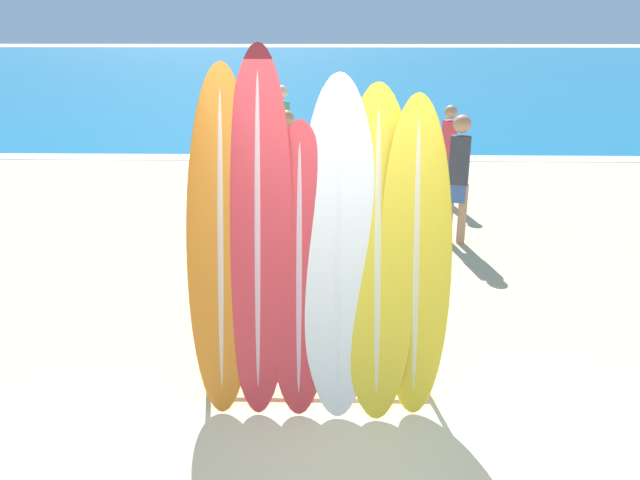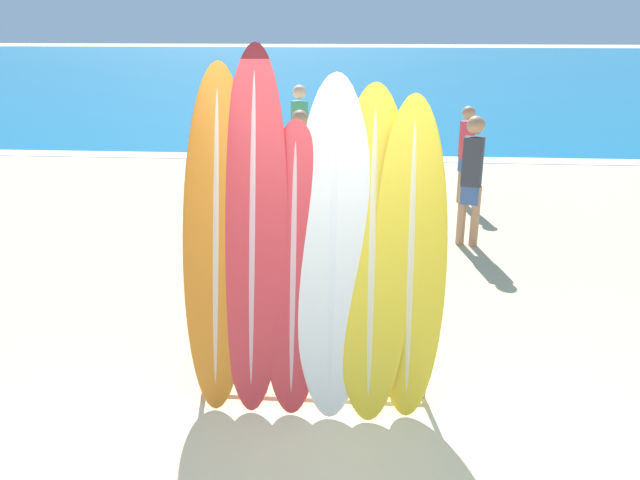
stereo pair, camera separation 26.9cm
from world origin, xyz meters
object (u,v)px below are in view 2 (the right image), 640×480
object	(u,v)px
surfboard_slot_0	(217,238)
surfboard_slot_2	(294,268)
surfboard_slot_4	(372,252)
surfboard_slot_5	(411,258)
surfboard_rack	(312,334)
person_far_left	(466,151)
surfboard_slot_1	(253,230)
person_mid_beach	(472,177)
surfboard_slot_3	(333,246)
person_far_right	(300,164)
person_near_water	(300,132)

from	to	relation	value
surfboard_slot_0	surfboard_slot_2	world-z (taller)	surfboard_slot_0
surfboard_slot_4	surfboard_slot_5	size ratio (longest dim) A/B	1.03
surfboard_rack	person_far_left	world-z (taller)	person_far_left
surfboard_slot_1	person_mid_beach	world-z (taller)	surfboard_slot_1
person_mid_beach	person_far_left	size ratio (longest dim) A/B	1.09
surfboard_slot_0	surfboard_rack	bearing A→B (deg)	-3.87
surfboard_slot_0	person_far_left	size ratio (longest dim) A/B	1.63
surfboard_slot_3	person_far_right	distance (m)	4.21
surfboard_slot_5	surfboard_slot_4	bearing A→B (deg)	174.77
surfboard_slot_3	person_near_water	xyz separation A→B (m)	(-0.93, 6.45, -0.26)
surfboard_slot_2	surfboard_slot_5	bearing A→B (deg)	1.10
surfboard_slot_1	person_far_right	bearing A→B (deg)	91.33
surfboard_slot_5	person_far_left	xyz separation A→B (m)	(1.21, 5.54, -0.31)
surfboard_slot_5	surfboard_rack	bearing A→B (deg)	-178.51
surfboard_slot_3	person_far_right	size ratio (longest dim) A/B	1.48
surfboard_slot_4	person_far_right	xyz separation A→B (m)	(-0.96, 4.15, -0.28)
surfboard_rack	surfboard_slot_2	bearing A→B (deg)	179.03
surfboard_rack	surfboard_slot_0	world-z (taller)	surfboard_slot_0
surfboard_slot_0	person_far_right	xyz separation A→B (m)	(0.17, 4.14, -0.36)
person_far_right	person_near_water	bearing A→B (deg)	-62.30
surfboard_slot_4	surfboard_slot_0	bearing A→B (deg)	179.82
person_mid_beach	surfboard_slot_3	bearing A→B (deg)	-95.81
surfboard_slot_3	person_far_left	size ratio (longest dim) A/B	1.58
person_near_water	surfboard_slot_2	bearing A→B (deg)	-48.35
surfboard_slot_1	surfboard_slot_4	size ratio (longest dim) A/B	1.12
surfboard_slot_2	person_far_right	size ratio (longest dim) A/B	1.28
person_far_left	person_far_right	distance (m)	2.80
surfboard_slot_4	person_mid_beach	bearing A→B (deg)	70.23
surfboard_slot_0	surfboard_slot_4	xyz separation A→B (m)	(1.14, -0.00, -0.07)
surfboard_slot_0	surfboard_slot_5	xyz separation A→B (m)	(1.42, -0.03, -0.10)
person_far_right	surfboard_slot_1	bearing A→B (deg)	112.76
person_far_left	person_far_right	bearing A→B (deg)	-81.50
person_near_water	person_far_right	bearing A→B (deg)	-47.78
surfboard_slot_5	person_far_right	distance (m)	4.36
surfboard_slot_5	person_near_water	distance (m)	6.66
surfboard_slot_1	surfboard_slot_2	size ratio (longest dim) A/B	1.25
person_near_water	person_mid_beach	xyz separation A→B (m)	(2.48, -2.93, -0.04)
surfboard_slot_0	person_far_right	distance (m)	4.16
surfboard_slot_4	surfboard_slot_5	world-z (taller)	surfboard_slot_4
person_far_right	surfboard_slot_2	bearing A→B (deg)	116.81
surfboard_slot_2	surfboard_slot_3	distance (m)	0.33
person_far_left	surfboard_slot_1	bearing A→B (deg)	-43.81
surfboard_rack	surfboard_slot_1	distance (m)	0.91
surfboard_slot_2	surfboard_slot_5	xyz separation A→B (m)	(0.85, 0.02, 0.09)
surfboard_rack	surfboard_slot_3	xyz separation A→B (m)	(0.15, 0.05, 0.69)
surfboard_slot_5	person_mid_beach	distance (m)	3.69
surfboard_slot_0	surfboard_slot_1	xyz separation A→B (m)	(0.27, 0.01, 0.07)
person_mid_beach	person_far_left	distance (m)	2.00
surfboard_rack	surfboard_slot_2	world-z (taller)	surfboard_slot_2
surfboard_slot_3	person_far_left	xyz separation A→B (m)	(1.77, 5.51, -0.37)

